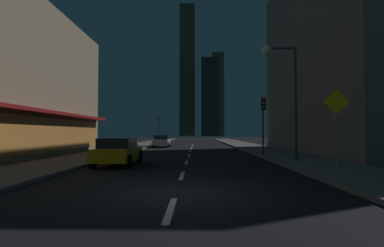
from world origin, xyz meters
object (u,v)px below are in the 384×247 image
object	(u,v)px
traffic_light_far_left	(159,124)
pedestrian_crossing_sign	(336,125)
fire_hydrant_far_left	(137,145)
traffic_light_near_right	(263,113)
car_parked_far	(162,141)
street_lamp_right	(281,74)
car_parked_near	(118,151)

from	to	relation	value
traffic_light_far_left	pedestrian_crossing_sign	size ratio (longest dim) A/B	1.33
fire_hydrant_far_left	traffic_light_near_right	distance (m)	15.31
car_parked_far	pedestrian_crossing_sign	world-z (taller)	pedestrian_crossing_sign
street_lamp_right	car_parked_near	bearing A→B (deg)	-173.44
car_parked_far	traffic_light_near_right	size ratio (longest dim) A/B	1.01
car_parked_far	car_parked_near	bearing A→B (deg)	-90.00
pedestrian_crossing_sign	car_parked_near	bearing A→B (deg)	151.61
car_parked_far	fire_hydrant_far_left	distance (m)	4.30
fire_hydrant_far_left	traffic_light_far_left	distance (m)	15.28
car_parked_far	street_lamp_right	world-z (taller)	street_lamp_right
car_parked_far	traffic_light_far_left	size ratio (longest dim) A/B	1.01
car_parked_far	traffic_light_near_right	xyz separation A→B (m)	(9.10, -13.47, 2.45)
traffic_light_far_left	street_lamp_right	size ratio (longest dim) A/B	0.64
traffic_light_far_left	fire_hydrant_far_left	bearing A→B (deg)	-91.53
pedestrian_crossing_sign	car_parked_far	bearing A→B (deg)	110.68
fire_hydrant_far_left	pedestrian_crossing_sign	world-z (taller)	pedestrian_crossing_sign
traffic_light_far_left	street_lamp_right	xyz separation A→B (m)	(10.88, -29.77, 1.87)
traffic_light_near_right	pedestrian_crossing_sign	bearing A→B (deg)	-89.47
fire_hydrant_far_left	traffic_light_far_left	bearing A→B (deg)	88.47
traffic_light_far_left	street_lamp_right	distance (m)	31.75
traffic_light_near_right	traffic_light_far_left	distance (m)	27.19
fire_hydrant_far_left	traffic_light_near_right	size ratio (longest dim) A/B	0.16
traffic_light_far_left	pedestrian_crossing_sign	bearing A→B (deg)	-72.76
car_parked_far	fire_hydrant_far_left	xyz separation A→B (m)	(-2.30, -3.62, -0.29)
traffic_light_far_left	pedestrian_crossing_sign	xyz separation A→B (m)	(11.10, -35.77, -1.18)
pedestrian_crossing_sign	fire_hydrant_far_left	bearing A→B (deg)	118.99
traffic_light_far_left	traffic_light_near_right	bearing A→B (deg)	-66.14
car_parked_near	pedestrian_crossing_sign	xyz separation A→B (m)	(9.20, -4.97, 1.28)
street_lamp_right	pedestrian_crossing_sign	bearing A→B (deg)	-87.90
car_parked_near	fire_hydrant_far_left	xyz separation A→B (m)	(-2.30, 15.78, -0.29)
car_parked_far	street_lamp_right	bearing A→B (deg)	-63.95
car_parked_far	fire_hydrant_far_left	bearing A→B (deg)	-122.42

